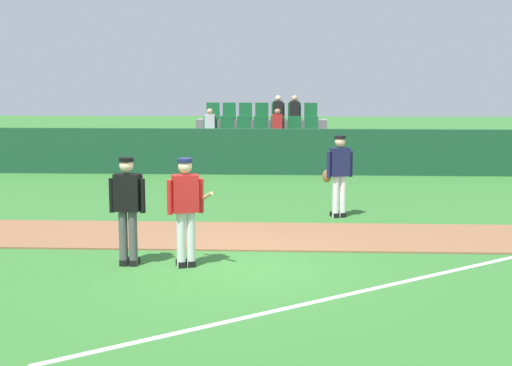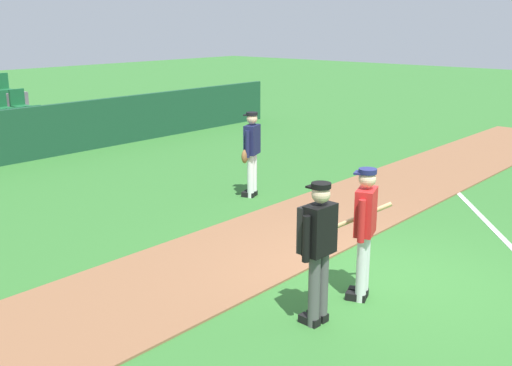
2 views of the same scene
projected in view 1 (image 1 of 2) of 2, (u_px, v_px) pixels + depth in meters
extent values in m
plane|color=#33702D|center=(226.00, 268.00, 12.05)|extent=(80.00, 80.00, 0.00)
cube|color=brown|center=(237.00, 236.00, 14.32)|extent=(28.00, 2.41, 0.03)
cube|color=white|center=(420.00, 278.00, 11.41)|extent=(9.54, 7.44, 0.01)
cube|color=#19472D|center=(258.00, 152.00, 22.70)|extent=(20.00, 0.16, 1.39)
cube|color=slate|center=(261.00, 162.00, 24.64)|extent=(4.45, 2.95, 0.30)
cube|color=slate|center=(259.00, 154.00, 23.74)|extent=(4.35, 0.85, 0.40)
cube|color=#196033|center=(207.00, 147.00, 23.69)|extent=(0.44, 0.40, 0.08)
cube|color=#196033|center=(208.00, 138.00, 23.87)|extent=(0.44, 0.08, 0.50)
cube|color=#196033|center=(224.00, 147.00, 23.66)|extent=(0.44, 0.40, 0.08)
cube|color=#196033|center=(225.00, 138.00, 23.84)|extent=(0.44, 0.08, 0.50)
cube|color=#196033|center=(242.00, 147.00, 23.63)|extent=(0.44, 0.40, 0.08)
cube|color=#196033|center=(242.00, 138.00, 23.82)|extent=(0.44, 0.08, 0.50)
cube|color=#196033|center=(259.00, 147.00, 23.61)|extent=(0.44, 0.40, 0.08)
cube|color=#196033|center=(260.00, 138.00, 23.79)|extent=(0.44, 0.08, 0.50)
cube|color=#196033|center=(277.00, 147.00, 23.58)|extent=(0.44, 0.40, 0.08)
cube|color=#196033|center=(277.00, 138.00, 23.76)|extent=(0.44, 0.08, 0.50)
cube|color=#196033|center=(294.00, 147.00, 23.56)|extent=(0.44, 0.40, 0.08)
cube|color=#196033|center=(294.00, 138.00, 23.74)|extent=(0.44, 0.08, 0.50)
cube|color=#196033|center=(312.00, 147.00, 23.53)|extent=(0.44, 0.40, 0.08)
cube|color=#196033|center=(312.00, 138.00, 23.71)|extent=(0.44, 0.08, 0.50)
cube|color=slate|center=(261.00, 139.00, 24.52)|extent=(4.35, 0.85, 0.40)
cube|color=#196033|center=(210.00, 132.00, 24.47)|extent=(0.44, 0.40, 0.08)
cube|color=#196033|center=(210.00, 124.00, 24.65)|extent=(0.44, 0.08, 0.50)
cube|color=silver|center=(210.00, 122.00, 24.47)|extent=(0.32, 0.22, 0.52)
sphere|color=tan|center=(210.00, 112.00, 24.42)|extent=(0.20, 0.20, 0.20)
cube|color=#196033|center=(227.00, 132.00, 24.44)|extent=(0.44, 0.40, 0.08)
cube|color=#196033|center=(227.00, 124.00, 24.62)|extent=(0.44, 0.08, 0.50)
cube|color=#196033|center=(243.00, 132.00, 24.42)|extent=(0.44, 0.40, 0.08)
cube|color=#196033|center=(244.00, 124.00, 24.60)|extent=(0.44, 0.08, 0.50)
cube|color=#196033|center=(260.00, 132.00, 24.39)|extent=(0.44, 0.40, 0.08)
cube|color=#196033|center=(261.00, 124.00, 24.57)|extent=(0.44, 0.08, 0.50)
cube|color=#196033|center=(277.00, 132.00, 24.36)|extent=(0.44, 0.40, 0.08)
cube|color=#196033|center=(278.00, 124.00, 24.54)|extent=(0.44, 0.08, 0.50)
cube|color=red|center=(277.00, 123.00, 24.37)|extent=(0.32, 0.22, 0.52)
sphere|color=#9E7051|center=(277.00, 112.00, 24.31)|extent=(0.20, 0.20, 0.20)
cube|color=#196033|center=(294.00, 132.00, 24.34)|extent=(0.44, 0.40, 0.08)
cube|color=#196033|center=(294.00, 124.00, 24.52)|extent=(0.44, 0.08, 0.50)
cube|color=#196033|center=(311.00, 132.00, 24.31)|extent=(0.44, 0.40, 0.08)
cube|color=#196033|center=(311.00, 124.00, 24.49)|extent=(0.44, 0.08, 0.50)
cube|color=slate|center=(262.00, 125.00, 25.30)|extent=(4.35, 0.85, 0.40)
cube|color=#196033|center=(212.00, 118.00, 25.25)|extent=(0.44, 0.40, 0.08)
cube|color=#196033|center=(213.00, 110.00, 25.43)|extent=(0.44, 0.08, 0.50)
cube|color=#196033|center=(229.00, 118.00, 25.22)|extent=(0.44, 0.40, 0.08)
cube|color=#196033|center=(229.00, 110.00, 25.40)|extent=(0.44, 0.08, 0.50)
cube|color=#196033|center=(245.00, 118.00, 25.20)|extent=(0.44, 0.40, 0.08)
cube|color=#196033|center=(246.00, 110.00, 25.38)|extent=(0.44, 0.08, 0.50)
cube|color=#196033|center=(262.00, 118.00, 25.17)|extent=(0.44, 0.40, 0.08)
cube|color=#196033|center=(262.00, 110.00, 25.35)|extent=(0.44, 0.08, 0.50)
cube|color=#196033|center=(278.00, 118.00, 25.14)|extent=(0.44, 0.40, 0.08)
cube|color=#196033|center=(278.00, 110.00, 25.32)|extent=(0.44, 0.08, 0.50)
cube|color=black|center=(278.00, 109.00, 25.15)|extent=(0.32, 0.22, 0.52)
sphere|color=beige|center=(278.00, 98.00, 25.10)|extent=(0.20, 0.20, 0.20)
cube|color=#196033|center=(294.00, 118.00, 25.12)|extent=(0.44, 0.40, 0.08)
cube|color=#196033|center=(294.00, 110.00, 25.30)|extent=(0.44, 0.08, 0.50)
cube|color=black|center=(294.00, 109.00, 25.12)|extent=(0.32, 0.22, 0.52)
sphere|color=tan|center=(295.00, 98.00, 25.07)|extent=(0.20, 0.20, 0.20)
cube|color=#196033|center=(311.00, 118.00, 25.09)|extent=(0.44, 0.40, 0.08)
cube|color=#196033|center=(311.00, 110.00, 25.27)|extent=(0.44, 0.08, 0.50)
cylinder|color=silver|center=(181.00, 240.00, 12.00)|extent=(0.14, 0.14, 0.90)
cylinder|color=silver|center=(191.00, 239.00, 12.04)|extent=(0.14, 0.14, 0.90)
cube|color=black|center=(181.00, 263.00, 12.11)|extent=(0.20, 0.29, 0.10)
cube|color=black|center=(190.00, 263.00, 12.16)|extent=(0.20, 0.29, 0.10)
cube|color=red|center=(185.00, 193.00, 11.91)|extent=(0.45, 0.34, 0.60)
cylinder|color=red|center=(170.00, 197.00, 11.84)|extent=(0.09, 0.09, 0.55)
cylinder|color=red|center=(201.00, 196.00, 11.99)|extent=(0.09, 0.09, 0.55)
sphere|color=beige|center=(185.00, 166.00, 11.84)|extent=(0.22, 0.22, 0.22)
cylinder|color=#191E4C|center=(185.00, 160.00, 11.83)|extent=(0.23, 0.23, 0.06)
cube|color=#191E4C|center=(184.00, 161.00, 11.93)|extent=(0.21, 0.17, 0.02)
cylinder|color=tan|center=(200.00, 201.00, 12.10)|extent=(0.53, 0.67, 0.41)
cylinder|color=#4C4C4C|center=(123.00, 238.00, 12.12)|extent=(0.14, 0.14, 0.90)
cylinder|color=#4C4C4C|center=(133.00, 239.00, 12.10)|extent=(0.14, 0.14, 0.90)
cube|color=black|center=(125.00, 262.00, 12.23)|extent=(0.13, 0.27, 0.10)
cube|color=black|center=(135.00, 262.00, 12.22)|extent=(0.13, 0.27, 0.10)
cube|color=black|center=(127.00, 192.00, 12.00)|extent=(0.41, 0.24, 0.60)
cylinder|color=black|center=(112.00, 195.00, 12.03)|extent=(0.09, 0.09, 0.55)
cylinder|color=black|center=(142.00, 196.00, 11.98)|extent=(0.09, 0.09, 0.55)
sphere|color=beige|center=(126.00, 166.00, 11.93)|extent=(0.22, 0.22, 0.22)
cylinder|color=black|center=(126.00, 160.00, 11.92)|extent=(0.23, 0.23, 0.06)
cube|color=black|center=(128.00, 161.00, 12.02)|extent=(0.19, 0.13, 0.02)
cube|color=black|center=(129.00, 191.00, 12.12)|extent=(0.44, 0.10, 0.56)
cylinder|color=white|center=(336.00, 197.00, 16.09)|extent=(0.14, 0.14, 0.90)
cylinder|color=white|center=(343.00, 196.00, 16.13)|extent=(0.14, 0.14, 0.90)
cube|color=black|center=(334.00, 215.00, 16.20)|extent=(0.20, 0.28, 0.10)
cube|color=black|center=(341.00, 214.00, 16.25)|extent=(0.20, 0.28, 0.10)
cube|color=#191E47|center=(340.00, 162.00, 16.00)|extent=(0.45, 0.34, 0.60)
cylinder|color=#191E47|center=(329.00, 165.00, 15.93)|extent=(0.09, 0.09, 0.55)
cylinder|color=#191E47|center=(351.00, 164.00, 16.07)|extent=(0.09, 0.09, 0.55)
sphere|color=beige|center=(340.00, 142.00, 15.93)|extent=(0.22, 0.22, 0.22)
cylinder|color=black|center=(340.00, 137.00, 15.92)|extent=(0.23, 0.23, 0.06)
cube|color=black|center=(338.00, 138.00, 16.02)|extent=(0.21, 0.17, 0.02)
ellipsoid|color=brown|center=(327.00, 176.00, 16.01)|extent=(0.23, 0.18, 0.28)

